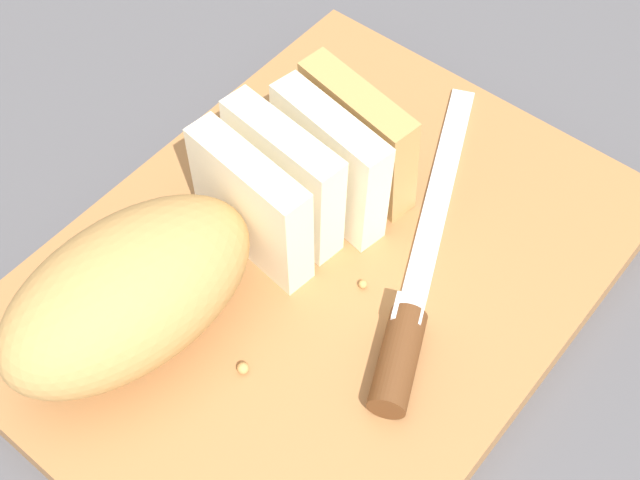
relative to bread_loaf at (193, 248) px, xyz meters
The scene contains 8 objects.
ground_plane 0.10m from the bread_loaf, 39.47° to the right, with size 3.00×3.00×0.00m, color #4C4C51.
cutting_board 0.10m from the bread_loaf, 39.47° to the right, with size 0.42×0.31×0.03m, color #9E6B3D.
bread_loaf is the anchor object (origin of this frame).
bread_knife 0.14m from the bread_loaf, 63.61° to the right, with size 0.26×0.13×0.02m.
crumb_near_knife 0.08m from the bread_loaf, 11.55° to the right, with size 0.00×0.00×0.00m, color tan.
crumb_near_loaf 0.08m from the bread_loaf, 114.15° to the right, with size 0.01×0.01×0.01m, color tan.
crumb_stray_left 0.05m from the bread_loaf, 33.57° to the left, with size 0.00×0.00×0.00m, color tan.
crumb_stray_right 0.11m from the bread_loaf, 50.99° to the right, with size 0.01×0.01×0.01m, color tan.
Camera 1 is at (-0.25, -0.21, 0.51)m, focal length 49.52 mm.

